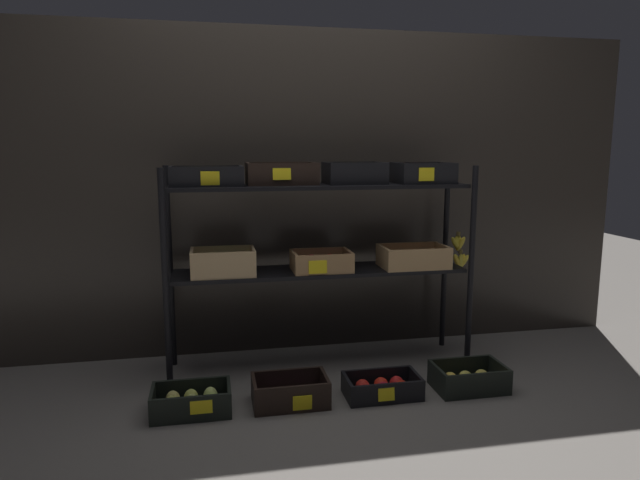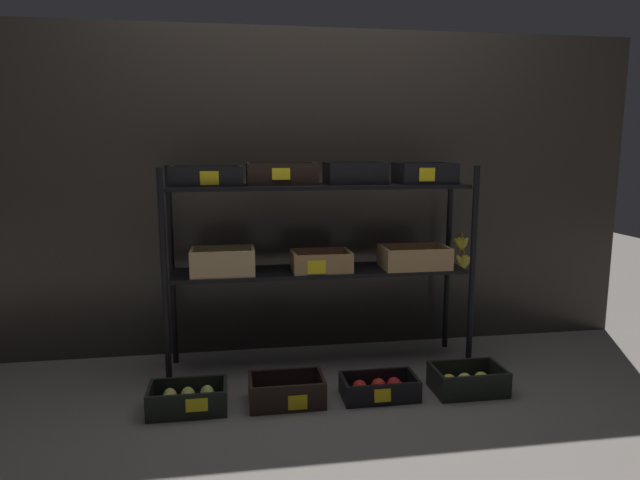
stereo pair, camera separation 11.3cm
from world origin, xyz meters
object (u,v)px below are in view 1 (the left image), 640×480
object	(u,v)px
display_rack	(320,223)
crate_ground_apple_red	(382,388)
crate_ground_plum	(290,394)
crate_ground_apple_gold	(469,380)
crate_ground_pear	(192,402)

from	to	relation	value
display_rack	crate_ground_apple_red	distance (m)	0.92
crate_ground_plum	crate_ground_apple_gold	distance (m)	0.92
display_rack	crate_ground_apple_gold	distance (m)	1.12
crate_ground_pear	crate_ground_plum	size ratio (longest dim) A/B	1.01
display_rack	crate_ground_pear	xyz separation A→B (m)	(-0.69, -0.44, -0.76)
display_rack	crate_ground_apple_gold	xyz separation A→B (m)	(0.69, -0.46, -0.76)
crate_ground_apple_red	crate_ground_plum	bearing A→B (deg)	179.25
display_rack	crate_ground_pear	distance (m)	1.12
crate_ground_apple_red	crate_ground_apple_gold	world-z (taller)	crate_ground_apple_gold
display_rack	crate_ground_plum	bearing A→B (deg)	-117.63
crate_ground_pear	crate_ground_apple_red	size ratio (longest dim) A/B	0.98
crate_ground_pear	crate_ground_apple_red	xyz separation A→B (m)	(0.92, -0.00, -0.01)
crate_ground_plum	crate_ground_apple_red	xyz separation A→B (m)	(0.46, -0.01, -0.00)
crate_ground_plum	crate_ground_apple_gold	size ratio (longest dim) A/B	1.01
display_rack	crate_ground_apple_gold	world-z (taller)	display_rack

